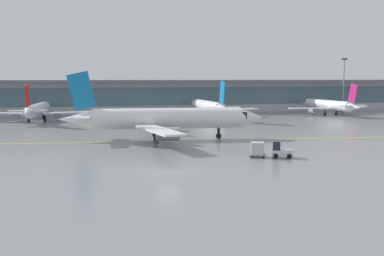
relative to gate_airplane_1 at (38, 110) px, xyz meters
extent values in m
plane|color=gray|center=(19.07, -65.44, -2.72)|extent=(400.00, 400.00, 0.00)
cube|color=yellow|center=(23.95, -41.11, -2.71)|extent=(109.39, 12.33, 0.01)
cube|color=#B2B7BC|center=(19.07, 19.37, 1.78)|extent=(193.13, 8.00, 9.00)
cube|color=slate|center=(19.07, 15.29, 2.23)|extent=(185.40, 0.16, 5.04)
cube|color=slate|center=(19.07, 17.87, 6.58)|extent=(200.85, 11.00, 0.60)
cylinder|color=silver|center=(0.03, 0.35, 0.09)|extent=(4.51, 19.79, 2.73)
cone|color=silver|center=(1.08, 11.75, 0.09)|extent=(2.88, 3.49, 2.59)
cube|color=black|center=(0.88, 9.58, 0.43)|extent=(2.34, 2.64, 0.95)
cone|color=silver|center=(-1.06, -11.59, 0.09)|extent=(2.71, 4.55, 2.32)
cube|color=silver|center=(-7.06, -0.61, -0.66)|extent=(11.39, 6.46, 0.22)
cylinder|color=#999EA3|center=(-4.71, 0.38, -1.42)|extent=(1.94, 3.03, 1.68)
cube|color=silver|center=(6.83, -1.88, -0.66)|extent=(11.50, 4.62, 0.22)
cylinder|color=#999EA3|center=(4.71, -0.48, -1.42)|extent=(1.94, 3.03, 1.68)
cube|color=red|center=(-0.98, -10.72, 3.78)|extent=(0.62, 3.69, 5.13)
cube|color=silver|center=(-2.95, -10.22, 0.50)|extent=(4.17, 2.28, 0.19)
cube|color=silver|center=(1.04, -10.59, 0.50)|extent=(4.17, 2.28, 0.19)
cylinder|color=black|center=(0.66, 7.19, -2.00)|extent=(0.35, 0.35, 1.44)
cylinder|color=black|center=(0.66, 7.19, -2.36)|extent=(0.50, 0.76, 0.72)
cylinder|color=black|center=(-1.95, -1.08, -2.00)|extent=(0.35, 0.35, 1.44)
cylinder|color=black|center=(-1.95, -1.08, -2.36)|extent=(0.50, 0.76, 0.72)
cylinder|color=black|center=(1.72, -1.41, -2.00)|extent=(0.35, 0.35, 1.44)
cylinder|color=black|center=(1.72, -1.41, -2.36)|extent=(0.50, 0.76, 0.72)
cylinder|color=white|center=(41.36, -1.20, 0.24)|extent=(3.34, 20.77, 2.88)
cone|color=white|center=(41.09, 10.88, 0.24)|extent=(2.81, 3.51, 2.73)
cube|color=black|center=(41.14, 8.58, 0.60)|extent=(2.30, 2.64, 1.01)
cone|color=white|center=(41.65, -13.85, 0.24)|extent=(2.55, 4.66, 2.44)
cube|color=white|center=(34.05, -3.06, -0.55)|extent=(12.14, 5.63, 0.24)
cylinder|color=#999EA3|center=(36.38, -1.74, -1.35)|extent=(1.84, 3.08, 1.78)
cube|color=white|center=(48.76, -2.72, -0.55)|extent=(12.11, 6.11, 0.24)
cylinder|color=#999EA3|center=(46.36, -1.51, -1.35)|extent=(1.84, 3.08, 1.78)
cube|color=#1472B2|center=(41.63, -12.93, 4.13)|extent=(0.39, 3.88, 5.42)
cube|color=white|center=(39.51, -12.64, 0.68)|extent=(4.27, 2.13, 0.20)
cube|color=white|center=(43.74, -12.54, 0.68)|extent=(4.27, 2.13, 0.20)
cylinder|color=black|center=(41.20, 6.05, -1.96)|extent=(0.37, 0.37, 1.52)
cylinder|color=black|center=(41.20, 6.05, -2.34)|extent=(0.48, 0.77, 0.76)
cylinder|color=black|center=(39.46, -2.94, -1.96)|extent=(0.37, 0.37, 1.52)
cylinder|color=black|center=(39.46, -2.94, -2.34)|extent=(0.48, 0.77, 0.76)
cylinder|color=black|center=(43.35, -2.85, -1.96)|extent=(0.37, 0.37, 1.52)
cylinder|color=black|center=(43.35, -2.85, -2.34)|extent=(0.48, 0.77, 0.76)
cylinder|color=white|center=(76.56, 1.11, 0.02)|extent=(4.15, 19.31, 2.66)
cone|color=white|center=(75.69, 12.25, 0.02)|extent=(2.77, 3.38, 2.53)
cube|color=black|center=(75.85, 10.13, 0.36)|extent=(2.26, 2.55, 0.93)
cone|color=white|center=(77.48, -10.57, 0.02)|extent=(2.59, 4.42, 2.26)
cube|color=white|center=(69.90, -0.99, -0.71)|extent=(11.24, 4.65, 0.22)
cylinder|color=#999EA3|center=(71.99, 0.35, -1.45)|extent=(1.86, 2.94, 1.64)
cube|color=white|center=(83.47, 0.08, -0.71)|extent=(11.14, 6.19, 0.22)
cylinder|color=#999EA3|center=(81.20, 1.08, -1.45)|extent=(1.86, 2.94, 1.64)
cube|color=#B21E66|center=(77.41, -9.72, 3.62)|extent=(0.56, 3.60, 5.01)
cube|color=white|center=(75.44, -9.56, 0.42)|extent=(4.05, 2.18, 0.19)
cube|color=white|center=(79.34, -9.25, 0.42)|extent=(4.05, 2.18, 0.19)
cylinder|color=black|center=(76.04, 7.79, -2.01)|extent=(0.34, 0.34, 1.41)
cylinder|color=black|center=(76.04, 7.79, -2.36)|extent=(0.48, 0.74, 0.70)
cylinder|color=black|center=(74.89, -0.60, -2.01)|extent=(0.34, 0.34, 1.41)
cylinder|color=black|center=(74.89, -0.60, -2.36)|extent=(0.48, 0.74, 0.70)
cylinder|color=black|center=(78.48, -0.31, -2.01)|extent=(0.34, 0.34, 1.41)
cylinder|color=black|center=(78.48, -0.31, -2.36)|extent=(0.48, 0.74, 0.70)
cylinder|color=white|center=(23.95, -39.11, 0.79)|extent=(24.75, 6.05, 3.41)
cone|color=white|center=(38.17, -40.66, 0.79)|extent=(4.41, 3.66, 3.24)
cube|color=black|center=(35.46, -40.37, 1.21)|extent=(3.34, 2.97, 1.19)
cone|color=white|center=(9.05, -37.48, 0.79)|extent=(5.73, 3.47, 2.89)
cube|color=white|center=(22.90, -30.23, -0.15)|extent=(8.28, 14.19, 0.28)
cylinder|color=#999EA3|center=(24.09, -33.18, -1.09)|extent=(3.81, 2.48, 2.10)
cube|color=white|center=(21.01, -47.55, -0.15)|extent=(5.54, 14.36, 0.28)
cylinder|color=#999EA3|center=(22.81, -44.93, -1.09)|extent=(3.81, 2.48, 2.10)
cube|color=#1472B2|center=(10.14, -37.59, 5.40)|extent=(4.60, 0.86, 6.41)
cube|color=white|center=(10.81, -35.15, 1.30)|extent=(2.93, 5.24, 0.24)
cube|color=white|center=(10.26, -40.13, 1.30)|extent=(2.93, 5.24, 0.24)
cylinder|color=black|center=(32.48, -40.04, -1.82)|extent=(0.44, 0.44, 1.80)
cylinder|color=black|center=(32.48, -40.04, -2.27)|extent=(0.96, 0.65, 0.90)
cylinder|color=black|center=(22.21, -36.60, -1.82)|extent=(0.44, 0.44, 1.80)
cylinder|color=black|center=(22.21, -36.60, -2.27)|extent=(0.96, 0.65, 0.90)
cylinder|color=black|center=(21.71, -41.18, -1.82)|extent=(0.44, 0.44, 1.80)
cylinder|color=black|center=(21.71, -41.18, -2.27)|extent=(0.96, 0.65, 0.90)
cube|color=silver|center=(34.96, -59.83, -2.07)|extent=(2.92, 2.18, 0.70)
cube|color=#1E2328|center=(34.25, -59.58, -1.17)|extent=(1.26, 1.47, 1.10)
cylinder|color=black|center=(36.00, -59.45, -2.42)|extent=(0.64, 0.41, 0.60)
cylinder|color=black|center=(35.53, -60.77, -2.42)|extent=(0.64, 0.41, 0.60)
cylinder|color=black|center=(34.39, -58.89, -2.42)|extent=(0.64, 0.41, 0.60)
cylinder|color=black|center=(33.93, -60.21, -2.42)|extent=(0.64, 0.41, 0.60)
cube|color=#595B60|center=(31.99, -58.78, -2.44)|extent=(2.51, 2.21, 0.12)
cube|color=silver|center=(31.99, -58.78, -1.58)|extent=(2.01, 1.95, 1.60)
cylinder|color=black|center=(32.93, -58.37, -2.61)|extent=(0.24, 0.17, 0.22)
cylinder|color=black|center=(32.46, -59.69, -2.61)|extent=(0.24, 0.17, 0.22)
cylinder|color=black|center=(31.51, -57.87, -2.61)|extent=(0.24, 0.17, 0.22)
cylinder|color=black|center=(31.05, -59.19, -2.61)|extent=(0.24, 0.17, 0.22)
cylinder|color=gray|center=(87.35, 10.79, 5.07)|extent=(0.36, 0.36, 15.57)
cube|color=#3F3F42|center=(87.35, 10.79, 13.10)|extent=(1.80, 0.30, 0.50)
camera|label=1|loc=(10.05, -113.49, 7.45)|focal=42.89mm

